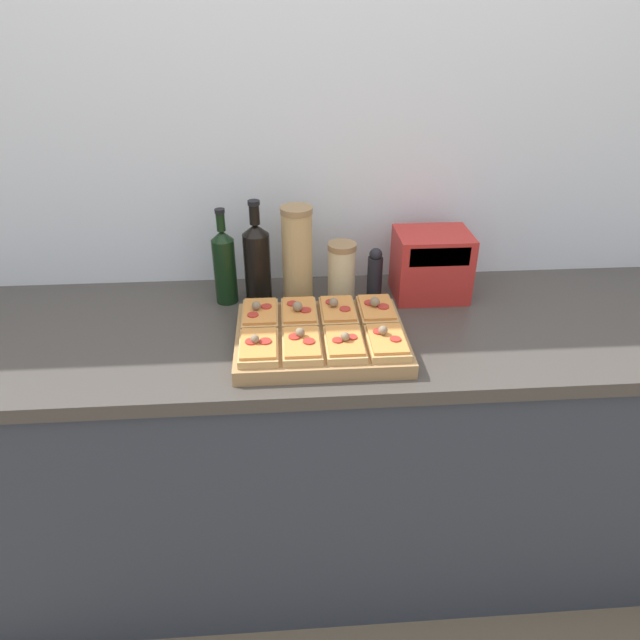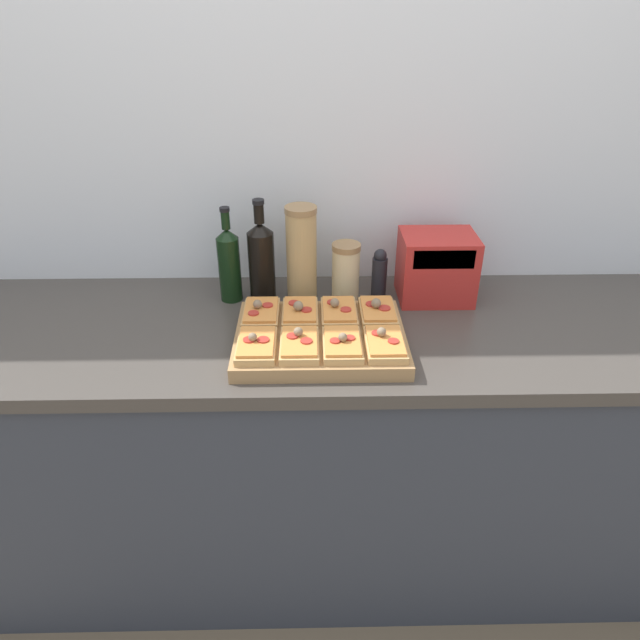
% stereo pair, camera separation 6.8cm
% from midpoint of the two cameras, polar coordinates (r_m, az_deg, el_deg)
% --- Properties ---
extents(ground_plane, '(12.00, 12.00, 0.00)m').
position_cam_midpoint_polar(ground_plane, '(2.07, 2.13, -28.40)').
color(ground_plane, brown).
extents(wall_back, '(6.00, 0.06, 2.50)m').
position_cam_midpoint_polar(wall_back, '(1.84, 1.75, 13.64)').
color(wall_back, silver).
rests_on(wall_back, ground_plane).
extents(kitchen_counter, '(2.63, 0.67, 0.94)m').
position_cam_midpoint_polar(kitchen_counter, '(1.91, 1.89, -12.68)').
color(kitchen_counter, '#333842').
rests_on(kitchen_counter, ground_plane).
extents(cutting_board, '(0.45, 0.35, 0.04)m').
position_cam_midpoint_polar(cutting_board, '(1.54, 1.29, -1.87)').
color(cutting_board, '#A37A4C').
rests_on(cutting_board, kitchen_counter).
extents(pizza_slice_back_left, '(0.10, 0.16, 0.05)m').
position_cam_midpoint_polar(pizza_slice_back_left, '(1.59, -4.71, 0.73)').
color(pizza_slice_back_left, tan).
rests_on(pizza_slice_back_left, cutting_board).
extents(pizza_slice_back_midleft, '(0.10, 0.16, 0.06)m').
position_cam_midpoint_polar(pizza_slice_back_midleft, '(1.59, -0.78, 0.77)').
color(pizza_slice_back_midleft, tan).
rests_on(pizza_slice_back_midleft, cutting_board).
extents(pizza_slice_back_midright, '(0.10, 0.16, 0.05)m').
position_cam_midpoint_polar(pizza_slice_back_midright, '(1.59, 3.13, 0.81)').
color(pizza_slice_back_midright, tan).
rests_on(pizza_slice_back_midright, cutting_board).
extents(pizza_slice_back_right, '(0.10, 0.16, 0.06)m').
position_cam_midpoint_polar(pizza_slice_back_right, '(1.61, 7.01, 0.85)').
color(pizza_slice_back_right, tan).
rests_on(pizza_slice_back_right, cutting_board).
extents(pizza_slice_front_left, '(0.10, 0.16, 0.05)m').
position_cam_midpoint_polar(pizza_slice_front_left, '(1.45, -5.04, -2.52)').
color(pizza_slice_front_left, tan).
rests_on(pizza_slice_front_left, cutting_board).
extents(pizza_slice_front_midleft, '(0.10, 0.16, 0.05)m').
position_cam_midpoint_polar(pizza_slice_front_midleft, '(1.45, -0.72, -2.46)').
color(pizza_slice_front_midleft, tan).
rests_on(pizza_slice_front_midleft, cutting_board).
extents(pizza_slice_front_midright, '(0.10, 0.16, 0.05)m').
position_cam_midpoint_polar(pizza_slice_front_midright, '(1.45, 3.59, -2.44)').
color(pizza_slice_front_midright, tan).
rests_on(pizza_slice_front_midright, cutting_board).
extents(pizza_slice_front_right, '(0.10, 0.16, 0.05)m').
position_cam_midpoint_polar(pizza_slice_front_right, '(1.46, 7.84, -2.35)').
color(pizza_slice_front_right, tan).
rests_on(pizza_slice_front_right, cutting_board).
extents(olive_oil_bottle, '(0.07, 0.07, 0.30)m').
position_cam_midpoint_polar(olive_oil_bottle, '(1.74, -7.97, 5.65)').
color(olive_oil_bottle, black).
rests_on(olive_oil_bottle, kitchen_counter).
extents(wine_bottle, '(0.08, 0.08, 0.32)m').
position_cam_midpoint_polar(wine_bottle, '(1.73, -4.76, 5.99)').
color(wine_bottle, black).
rests_on(wine_bottle, kitchen_counter).
extents(grain_jar_tall, '(0.09, 0.09, 0.30)m').
position_cam_midpoint_polar(grain_jar_tall, '(1.72, -0.73, 6.59)').
color(grain_jar_tall, tan).
rests_on(grain_jar_tall, kitchen_counter).
extents(grain_jar_short, '(0.09, 0.09, 0.18)m').
position_cam_midpoint_polar(grain_jar_short, '(1.75, 3.71, 4.86)').
color(grain_jar_short, beige).
rests_on(grain_jar_short, kitchen_counter).
extents(pepper_mill, '(0.05, 0.05, 0.16)m').
position_cam_midpoint_polar(pepper_mill, '(1.77, 7.05, 4.53)').
color(pepper_mill, black).
rests_on(pepper_mill, kitchen_counter).
extents(toaster_oven, '(0.25, 0.18, 0.21)m').
position_cam_midpoint_polar(toaster_oven, '(1.79, 12.64, 5.20)').
color(toaster_oven, red).
rests_on(toaster_oven, kitchen_counter).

